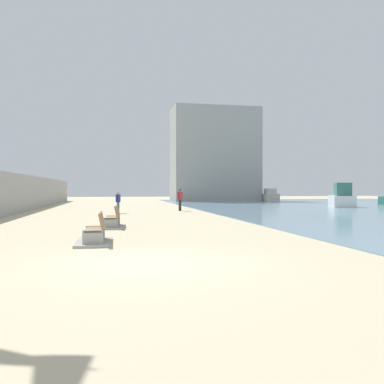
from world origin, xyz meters
name	(u,v)px	position (x,y,z in m)	size (l,w,h in m)	color
ground_plane	(124,214)	(0.00, 18.00, 0.00)	(120.00, 120.00, 0.00)	#C6B793
seawall	(4,194)	(-7.50, 18.00, 1.38)	(0.80, 64.00, 2.76)	#9E9E99
bench_near	(95,236)	(-1.25, 3.78, 0.23)	(1.12, 2.11, 0.98)	#9E9E99
bench_far	(113,222)	(-0.73, 8.87, 0.23)	(1.25, 2.18, 0.98)	#9E9E99
person_walking	(180,198)	(4.37, 21.52, 1.03)	(0.47, 0.32, 1.76)	#333338
person_standing	(118,200)	(-0.37, 19.35, 0.90)	(0.34, 0.45, 1.56)	teal
boat_nearest	(342,198)	(20.16, 24.76, 0.85)	(3.52, 4.98, 2.22)	white
boat_far_right	(269,196)	(20.46, 43.26, 0.70)	(2.30, 4.38, 1.71)	beige
harbor_building	(215,155)	(13.41, 46.00, 6.51)	(12.00, 6.00, 13.02)	#9E9E99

